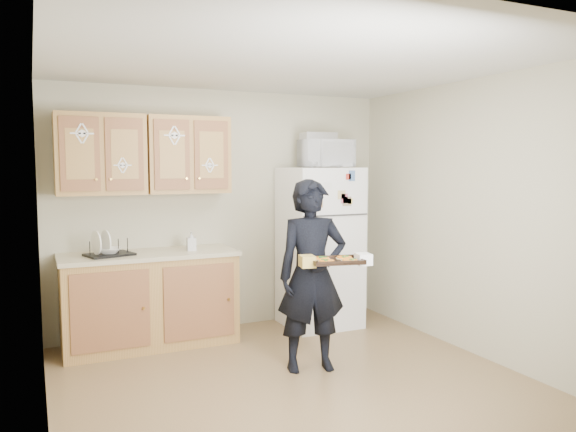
# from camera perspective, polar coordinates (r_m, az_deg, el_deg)

# --- Properties ---
(floor) EXTENTS (3.60, 3.60, 0.00)m
(floor) POSITION_cam_1_polar(r_m,az_deg,el_deg) (4.61, 0.91, -16.80)
(floor) COLOR brown
(floor) RESTS_ON ground
(ceiling) EXTENTS (3.60, 3.60, 0.00)m
(ceiling) POSITION_cam_1_polar(r_m,az_deg,el_deg) (4.34, 0.96, 15.45)
(ceiling) COLOR silver
(ceiling) RESTS_ON wall_back
(wall_back) EXTENTS (3.60, 0.04, 2.50)m
(wall_back) POSITION_cam_1_polar(r_m,az_deg,el_deg) (5.97, -6.54, 0.58)
(wall_back) COLOR #B5AF93
(wall_back) RESTS_ON floor
(wall_front) EXTENTS (3.60, 0.04, 2.50)m
(wall_front) POSITION_cam_1_polar(r_m,az_deg,el_deg) (2.80, 17.06, -4.83)
(wall_front) COLOR #B5AF93
(wall_front) RESTS_ON floor
(wall_left) EXTENTS (0.04, 3.60, 2.50)m
(wall_left) POSITION_cam_1_polar(r_m,az_deg,el_deg) (3.89, -23.80, -2.30)
(wall_left) COLOR #B5AF93
(wall_left) RESTS_ON floor
(wall_right) EXTENTS (0.04, 3.60, 2.50)m
(wall_right) POSITION_cam_1_polar(r_m,az_deg,el_deg) (5.33, 18.69, -0.22)
(wall_right) COLOR #B5AF93
(wall_right) RESTS_ON floor
(refrigerator) EXTENTS (0.75, 0.70, 1.70)m
(refrigerator) POSITION_cam_1_polar(r_m,az_deg,el_deg) (6.04, 3.21, -3.16)
(refrigerator) COLOR white
(refrigerator) RESTS_ON floor
(base_cabinet) EXTENTS (1.60, 0.60, 0.86)m
(base_cabinet) POSITION_cam_1_polar(r_m,az_deg,el_deg) (5.58, -13.82, -8.39)
(base_cabinet) COLOR olive
(base_cabinet) RESTS_ON floor
(countertop) EXTENTS (1.64, 0.64, 0.04)m
(countertop) POSITION_cam_1_polar(r_m,az_deg,el_deg) (5.49, -13.92, -3.83)
(countertop) COLOR beige
(countertop) RESTS_ON base_cabinet
(upper_cab_left) EXTENTS (0.80, 0.33, 0.75)m
(upper_cab_left) POSITION_cam_1_polar(r_m,az_deg,el_deg) (5.50, -18.52, 5.95)
(upper_cab_left) COLOR olive
(upper_cab_left) RESTS_ON wall_back
(upper_cab_right) EXTENTS (0.80, 0.33, 0.75)m
(upper_cab_right) POSITION_cam_1_polar(r_m,az_deg,el_deg) (5.65, -10.18, 6.11)
(upper_cab_right) COLOR olive
(upper_cab_right) RESTS_ON wall_back
(cereal_box) EXTENTS (0.20, 0.07, 0.32)m
(cereal_box) POSITION_cam_1_polar(r_m,az_deg,el_deg) (6.63, 6.19, -8.51)
(cereal_box) COLOR #D99B4C
(cereal_box) RESTS_ON floor
(person) EXTENTS (0.65, 0.49, 1.61)m
(person) POSITION_cam_1_polar(r_m,az_deg,el_deg) (4.73, 2.45, -6.05)
(person) COLOR black
(person) RESTS_ON floor
(baking_tray) EXTENTS (0.46, 0.37, 0.04)m
(baking_tray) POSITION_cam_1_polar(r_m,az_deg,el_deg) (4.47, 4.86, -4.62)
(baking_tray) COLOR black
(baking_tray) RESTS_ON person
(pizza_front_left) EXTENTS (0.14, 0.14, 0.02)m
(pizza_front_left) POSITION_cam_1_polar(r_m,az_deg,el_deg) (4.38, 3.95, -4.61)
(pizza_front_left) COLOR yellow
(pizza_front_left) RESTS_ON baking_tray
(pizza_front_right) EXTENTS (0.14, 0.14, 0.02)m
(pizza_front_right) POSITION_cam_1_polar(r_m,az_deg,el_deg) (4.44, 6.30, -4.50)
(pizza_front_right) COLOR yellow
(pizza_front_right) RESTS_ON baking_tray
(pizza_back_left) EXTENTS (0.14, 0.14, 0.02)m
(pizza_back_left) POSITION_cam_1_polar(r_m,az_deg,el_deg) (4.51, 3.44, -4.33)
(pizza_back_left) COLOR yellow
(pizza_back_left) RESTS_ON baking_tray
(pizza_back_right) EXTENTS (0.14, 0.14, 0.02)m
(pizza_back_right) POSITION_cam_1_polar(r_m,az_deg,el_deg) (4.56, 5.73, -4.22)
(pizza_back_right) COLOR yellow
(pizza_back_right) RESTS_ON baking_tray
(microwave) EXTENTS (0.56, 0.41, 0.29)m
(microwave) POSITION_cam_1_polar(r_m,az_deg,el_deg) (5.96, 3.86, 6.34)
(microwave) COLOR white
(microwave) RESTS_ON refrigerator
(foil_pan) EXTENTS (0.37, 0.28, 0.07)m
(foil_pan) POSITION_cam_1_polar(r_m,az_deg,el_deg) (5.95, 3.10, 8.11)
(foil_pan) COLOR silver
(foil_pan) RESTS_ON microwave
(dish_rack) EXTENTS (0.47, 0.40, 0.16)m
(dish_rack) POSITION_cam_1_polar(r_m,az_deg,el_deg) (5.39, -17.72, -3.02)
(dish_rack) COLOR black
(dish_rack) RESTS_ON countertop
(bowl) EXTENTS (0.26, 0.26, 0.05)m
(bowl) POSITION_cam_1_polar(r_m,az_deg,el_deg) (5.40, -17.67, -3.37)
(bowl) COLOR white
(bowl) RESTS_ON dish_rack
(soap_bottle) EXTENTS (0.09, 0.09, 0.19)m
(soap_bottle) POSITION_cam_1_polar(r_m,az_deg,el_deg) (5.51, -9.80, -2.52)
(soap_bottle) COLOR white
(soap_bottle) RESTS_ON countertop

